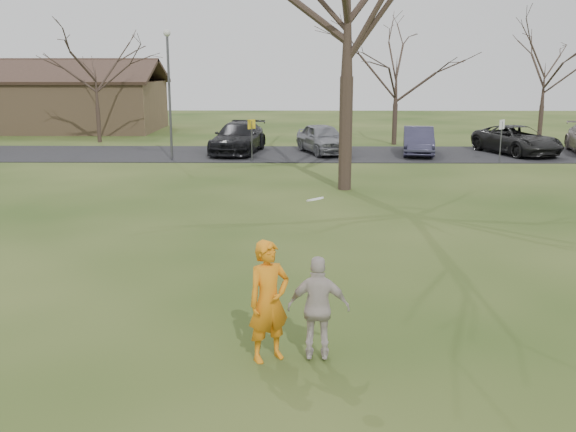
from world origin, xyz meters
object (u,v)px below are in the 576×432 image
object	(u,v)px
player_defender	(269,301)
lamp_post	(169,79)
car_4	(323,139)
building	(19,104)
car_5	(418,141)
car_6	(517,140)
car_3	(238,138)
catching_play	(319,308)

from	to	relation	value
player_defender	lamp_post	world-z (taller)	lamp_post
car_4	building	bearing A→B (deg)	131.74
car_5	car_6	bearing A→B (deg)	11.99
car_4	lamp_post	xyz separation A→B (m)	(-7.57, -2.65, 3.15)
car_4	car_5	bearing A→B (deg)	-22.54
building	car_3	bearing A→B (deg)	-36.77
car_4	lamp_post	distance (m)	8.61
car_5	building	xyz separation A→B (m)	(-26.55, 13.29, 1.17)
building	car_4	bearing A→B (deg)	-30.79
building	car_5	bearing A→B (deg)	-26.60
car_4	catching_play	bearing A→B (deg)	-109.87
player_defender	lamp_post	distance (m)	23.07
player_defender	catching_play	xyz separation A→B (m)	(0.78, -0.04, -0.09)
catching_play	building	size ratio (longest dim) A/B	0.13
player_defender	car_4	world-z (taller)	player_defender
player_defender	car_3	xyz separation A→B (m)	(-2.70, 24.90, -0.14)
player_defender	building	xyz separation A→B (m)	(-19.75, 37.64, 0.96)
car_4	player_defender	bearing A→B (deg)	-111.66
lamp_post	car_4	bearing A→B (deg)	19.29
car_3	car_6	xyz separation A→B (m)	(14.76, -0.24, -0.06)
car_6	lamp_post	size ratio (longest dim) A/B	0.85
player_defender	car_3	bearing A→B (deg)	64.71
car_3	lamp_post	distance (m)	5.17
car_6	building	world-z (taller)	building
player_defender	catching_play	bearing A→B (deg)	-34.18
car_6	building	distance (m)	34.37
car_5	lamp_post	bearing A→B (deg)	-161.50
car_4	building	world-z (taller)	building
car_3	catching_play	xyz separation A→B (m)	(3.48, -24.94, 0.05)
car_6	catching_play	world-z (taller)	catching_play
building	lamp_post	bearing A→B (deg)	-47.91
car_5	car_3	bearing A→B (deg)	-174.83
player_defender	car_6	distance (m)	27.45
car_5	building	bearing A→B (deg)	161.93
car_3	catching_play	world-z (taller)	catching_play
player_defender	lamp_post	bearing A→B (deg)	73.07
car_3	building	bearing A→B (deg)	151.59
player_defender	lamp_post	size ratio (longest dim) A/B	0.31
catching_play	building	world-z (taller)	building
car_3	lamp_post	world-z (taller)	lamp_post
car_3	car_5	distance (m)	9.52
car_6	lamp_post	distance (m)	18.26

